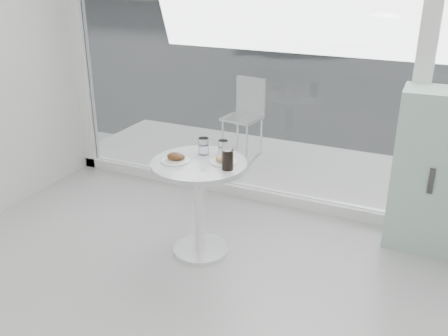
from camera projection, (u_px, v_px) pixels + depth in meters
The scene contains 12 objects.
storefront at pixel (322, 20), 4.04m from camera, with size 5.00×0.14×3.00m.
main_table at pixel (199, 189), 3.79m from camera, with size 0.72×0.72×0.77m.
patio_deck at pixel (323, 174), 5.39m from camera, with size 5.60×1.60×0.05m, color beige.
street at pixel (422, 35), 15.61m from camera, with size 40.00×24.00×0.00m, color #3D3D3D.
mint_cabinet at pixel (433, 171), 3.87m from camera, with size 0.60×0.42×1.28m.
patio_chair at pixel (246, 111), 5.73m from camera, with size 0.43×0.43×0.88m.
car_white at pixel (332, 17), 13.50m from camera, with size 1.74×4.33×1.47m, color silver.
plate_fritter at pixel (176, 158), 3.71m from camera, with size 0.22×0.22×0.07m.
plate_donut at pixel (223, 160), 3.69m from camera, with size 0.20×0.20×0.05m.
water_tumbler_a at pixel (204, 147), 3.84m from camera, with size 0.08×0.08×0.13m.
water_tumbler_b at pixel (223, 149), 3.81m from camera, with size 0.07×0.07×0.12m.
cola_glass at pixel (228, 159), 3.55m from camera, with size 0.08×0.08×0.16m.
Camera 1 is at (1.12, -1.14, 2.16)m, focal length 40.00 mm.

